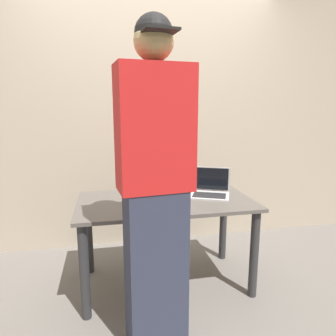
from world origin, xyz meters
TOP-DOWN VIEW (x-y plane):
  - ground_plane at (0.00, 0.00)m, footprint 8.00×8.00m
  - desk at (0.00, 0.00)m, footprint 1.33×0.72m
  - laptop at (0.38, 0.07)m, footprint 0.39×0.38m
  - beer_bottle_amber at (-0.21, 0.08)m, footprint 0.07×0.07m
  - beer_bottle_brown at (-0.13, 0.12)m, footprint 0.07×0.07m
  - person_figure at (-0.18, -0.59)m, footprint 0.42×0.32m
  - coffee_mug at (0.10, 0.05)m, footprint 0.12×0.09m
  - back_wall at (0.00, 0.88)m, footprint 6.00×0.10m

SIDE VIEW (x-z plane):
  - ground_plane at x=0.00m, z-range 0.00..0.00m
  - desk at x=0.00m, z-range 0.23..0.93m
  - laptop at x=0.38m, z-range 0.64..0.85m
  - coffee_mug at x=0.10m, z-range 0.70..0.80m
  - beer_bottle_amber at x=-0.21m, z-range 0.67..0.97m
  - beer_bottle_brown at x=-0.13m, z-range 0.66..0.99m
  - person_figure at x=-0.18m, z-range 0.02..1.89m
  - back_wall at x=0.00m, z-range 0.00..2.60m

